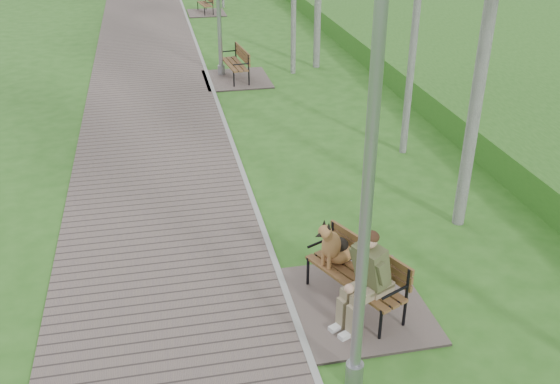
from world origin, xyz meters
The scene contains 8 objects.
ground centered at (0.00, 0.00, 0.00)m, with size 120.00×120.00×0.00m, color #2E641C.
walkway centered at (-1.75, 21.50, 0.02)m, with size 3.50×67.00×0.04m, color #685854.
kerb centered at (0.00, 21.50, 0.03)m, with size 0.10×67.00×0.05m, color #999993.
embankment centered at (12.00, 20.00, 0.00)m, with size 14.00×70.00×1.60m, color #498830.
bench_main centered at (0.85, 0.98, 0.49)m, with size 1.98×2.20×1.73m.
bench_second centered at (0.78, 12.24, 0.22)m, with size 1.93×2.14×1.18m.
bench_third centered at (0.88, 22.10, 0.18)m, with size 1.60×1.78×0.98m.
lamp_post_near centered at (0.43, -0.46, 2.69)m, with size 0.22×0.22×5.75m.
Camera 1 is at (-1.64, -5.90, 5.68)m, focal length 40.00 mm.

